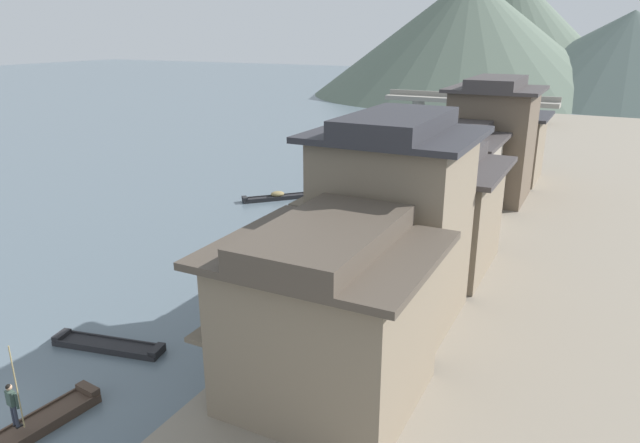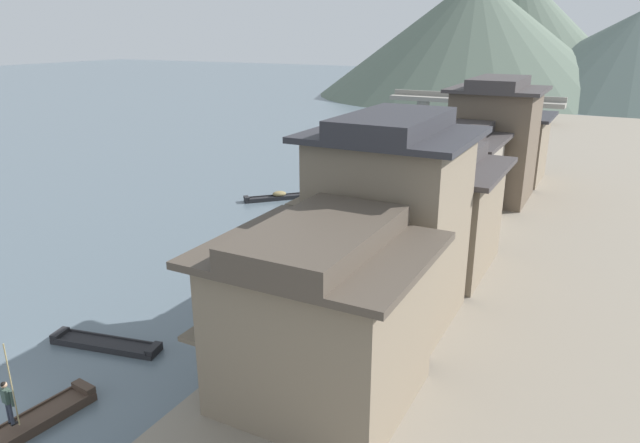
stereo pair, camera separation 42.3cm
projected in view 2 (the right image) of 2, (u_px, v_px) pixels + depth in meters
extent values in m
cube|color=gray|center=(556.00, 229.00, 37.07)|extent=(18.00, 110.00, 0.95)
cube|color=#423328|center=(34.00, 423.00, 19.23)|extent=(1.51, 4.30, 0.28)
cube|color=#423328|center=(84.00, 387.00, 20.68)|extent=(0.99, 0.46, 0.25)
cube|color=#423328|center=(25.00, 413.00, 19.43)|extent=(0.48, 3.69, 0.08)
cube|color=#423328|center=(41.00, 424.00, 18.91)|extent=(0.48, 3.69, 0.08)
cube|color=black|center=(12.00, 422.00, 18.64)|extent=(0.13, 0.23, 0.05)
cylinder|color=#333847|center=(8.00, 412.00, 18.48)|extent=(0.11, 0.11, 0.78)
cube|color=black|center=(14.00, 424.00, 18.54)|extent=(0.13, 0.23, 0.05)
cylinder|color=#333847|center=(11.00, 414.00, 18.38)|extent=(0.11, 0.11, 0.78)
cube|color=#384C42|center=(6.00, 396.00, 18.22)|extent=(0.34, 0.24, 0.52)
cylinder|color=#384C42|center=(5.00, 394.00, 18.41)|extent=(0.08, 0.08, 0.56)
cylinder|color=#384C42|center=(12.00, 399.00, 18.18)|extent=(0.08, 0.08, 0.56)
sphere|color=tan|center=(4.00, 385.00, 18.10)|extent=(0.20, 0.20, 0.20)
sphere|color=black|center=(3.00, 385.00, 18.08)|extent=(0.18, 0.18, 0.18)
cylinder|color=tan|center=(12.00, 385.00, 17.99)|extent=(0.04, 0.04, 3.00)
cube|color=brown|center=(390.00, 212.00, 41.77)|extent=(1.08, 3.83, 0.24)
cube|color=brown|center=(399.00, 203.00, 43.16)|extent=(0.92, 0.38, 0.21)
cube|color=brown|center=(381.00, 215.00, 40.24)|extent=(0.92, 0.38, 0.21)
cube|color=brown|center=(385.00, 209.00, 41.93)|extent=(0.14, 3.32, 0.08)
cube|color=brown|center=(396.00, 211.00, 41.51)|extent=(0.14, 3.32, 0.08)
cube|color=brown|center=(471.00, 156.00, 60.49)|extent=(1.81, 5.61, 0.23)
cube|color=brown|center=(480.00, 150.00, 62.45)|extent=(1.04, 0.49, 0.21)
cube|color=brown|center=(462.00, 158.00, 58.40)|extent=(1.04, 0.49, 0.21)
cube|color=brown|center=(467.00, 154.00, 60.72)|extent=(0.72, 4.99, 0.08)
cube|color=brown|center=(476.00, 155.00, 60.16)|extent=(0.72, 4.99, 0.08)
ellipsoid|color=olive|center=(471.00, 152.00, 60.37)|extent=(1.18, 1.53, 0.55)
cube|color=#232326|center=(106.00, 345.00, 24.10)|extent=(4.99, 1.95, 0.20)
cube|color=#232326|center=(154.00, 348.00, 23.44)|extent=(0.53, 0.92, 0.18)
cube|color=#232326|center=(60.00, 333.00, 24.63)|extent=(0.53, 0.92, 0.18)
cube|color=#232326|center=(112.00, 337.00, 24.45)|extent=(4.32, 0.99, 0.08)
cube|color=#232326|center=(99.00, 347.00, 23.65)|extent=(4.32, 0.99, 0.08)
cube|color=#232326|center=(352.00, 251.00, 34.29)|extent=(1.90, 4.22, 0.30)
cube|color=#232326|center=(359.00, 236.00, 35.92)|extent=(1.04, 0.55, 0.27)
cube|color=#232326|center=(345.00, 258.00, 32.48)|extent=(1.04, 0.55, 0.27)
cube|color=#232326|center=(344.00, 247.00, 34.36)|extent=(0.80, 3.52, 0.08)
cube|color=#232326|center=(361.00, 249.00, 34.09)|extent=(0.80, 3.52, 0.08)
cube|color=#232326|center=(279.00, 198.00, 45.30)|extent=(4.53, 4.61, 0.24)
cube|color=#232326|center=(311.00, 192.00, 46.00)|extent=(0.81, 0.80, 0.22)
cube|color=#232326|center=(247.00, 198.00, 44.45)|extent=(0.81, 0.80, 0.22)
cube|color=#232326|center=(278.00, 195.00, 45.60)|extent=(3.62, 3.70, 0.08)
cube|color=#232326|center=(281.00, 197.00, 44.89)|extent=(3.62, 3.70, 0.08)
ellipsoid|color=olive|center=(279.00, 194.00, 45.19)|extent=(1.32, 1.32, 0.43)
cube|color=brown|center=(453.00, 172.00, 53.74)|extent=(1.42, 3.84, 0.26)
cube|color=brown|center=(460.00, 166.00, 54.99)|extent=(0.87, 0.47, 0.24)
cube|color=brown|center=(446.00, 173.00, 52.33)|extent=(0.87, 0.47, 0.24)
cube|color=brown|center=(449.00, 169.00, 53.92)|extent=(0.52, 3.23, 0.08)
cube|color=brown|center=(457.00, 170.00, 53.45)|extent=(0.52, 3.23, 0.08)
cube|color=#7F705B|center=(321.00, 327.00, 18.57)|extent=(5.86, 5.56, 5.20)
cube|color=brown|center=(238.00, 306.00, 20.02)|extent=(0.70, 5.56, 0.16)
cube|color=#4C4238|center=(321.00, 249.00, 17.71)|extent=(6.76, 6.46, 0.24)
cube|color=#4C4238|center=(321.00, 235.00, 17.56)|extent=(3.52, 6.46, 0.70)
cube|color=#7F705B|center=(389.00, 230.00, 23.70)|extent=(5.52, 5.36, 7.80)
cube|color=brown|center=(323.00, 247.00, 25.48)|extent=(0.70, 5.36, 0.16)
cube|color=brown|center=(323.00, 191.00, 24.65)|extent=(0.70, 5.36, 0.16)
cube|color=#2D2D33|center=(393.00, 134.00, 22.42)|extent=(6.42, 6.26, 0.24)
cube|color=#2D2D33|center=(394.00, 122.00, 22.27)|extent=(3.31, 6.26, 0.70)
cube|color=#7F705B|center=(435.00, 218.00, 29.49)|extent=(5.67, 6.27, 5.20)
cube|color=brown|center=(378.00, 209.00, 30.90)|extent=(0.70, 6.27, 0.16)
cube|color=#3D3838|center=(438.00, 166.00, 28.63)|extent=(6.57, 7.17, 0.24)
cube|color=#3D3838|center=(439.00, 157.00, 28.48)|extent=(3.40, 7.17, 0.70)
cube|color=gray|center=(459.00, 182.00, 36.38)|extent=(4.17, 6.18, 5.20)
cube|color=gray|center=(422.00, 178.00, 37.45)|extent=(0.70, 6.18, 0.16)
cube|color=#3D3838|center=(462.00, 140.00, 35.51)|extent=(5.07, 7.08, 0.24)
cube|color=#3D3838|center=(463.00, 133.00, 35.36)|extent=(2.50, 7.08, 0.70)
cube|color=brown|center=(493.00, 146.00, 41.22)|extent=(5.50, 5.75, 7.80)
cube|color=#4D4135|center=(450.00, 159.00, 43.00)|extent=(0.70, 5.75, 0.16)
cube|color=#4D4135|center=(452.00, 125.00, 42.18)|extent=(0.70, 5.75, 0.16)
cube|color=#3D3838|center=(499.00, 89.00, 39.94)|extent=(6.40, 6.65, 0.24)
cube|color=#3D3838|center=(499.00, 82.00, 39.79)|extent=(3.30, 6.65, 0.70)
cube|color=#7F705B|center=(508.00, 148.00, 47.14)|extent=(5.56, 5.71, 5.20)
cube|color=brown|center=(471.00, 145.00, 48.52)|extent=(0.70, 5.71, 0.16)
cube|color=#2D2D33|center=(512.00, 115.00, 46.28)|extent=(6.46, 6.61, 0.24)
cube|color=#2D2D33|center=(513.00, 109.00, 46.13)|extent=(3.34, 6.61, 0.70)
cube|color=gray|center=(473.00, 101.00, 79.56)|extent=(24.11, 2.40, 0.60)
cylinder|color=gray|center=(423.00, 111.00, 83.35)|extent=(1.80, 1.80, 3.17)
cylinder|color=gray|center=(526.00, 118.00, 76.97)|extent=(1.80, 1.80, 3.17)
cube|color=gray|center=(475.00, 96.00, 80.19)|extent=(24.11, 0.30, 0.70)
cone|color=#4C5B56|center=(636.00, 55.00, 110.11)|extent=(59.31, 59.31, 16.68)
cone|color=#5B6B5B|center=(474.00, 36.00, 116.20)|extent=(63.05, 63.05, 23.65)
cone|color=#5B6B5B|center=(515.00, 32.00, 123.79)|extent=(54.73, 54.73, 25.36)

